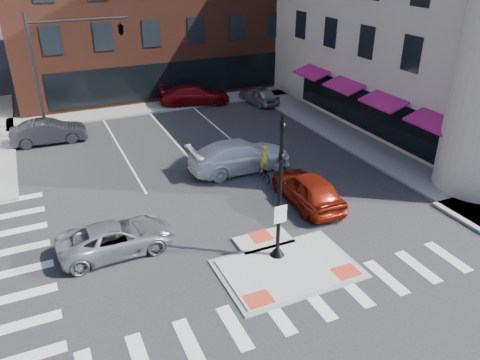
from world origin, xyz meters
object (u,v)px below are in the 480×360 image
bg_car_silver (259,95)px  cyclist (264,168)px  red_sedan (308,188)px  white_pickup (240,156)px  silver_suv (116,238)px  bg_car_dark (49,132)px  bg_car_red (195,95)px

bg_car_silver → cyclist: bearing=56.4°
red_sedan → white_pickup: 5.14m
silver_suv → bg_car_dark: (-1.54, 13.99, 0.10)m
silver_suv → bg_car_red: size_ratio=0.86×
bg_car_silver → bg_car_red: (-4.79, 1.86, 0.11)m
bg_car_dark → bg_car_red: bearing=-68.0°
bg_car_dark → cyclist: cyclist is taller
bg_car_silver → bg_car_red: bearing=-29.4°
red_sedan → bg_car_silver: (5.22, 15.78, -0.13)m
silver_suv → bg_car_red: bearing=-30.4°
bg_car_dark → bg_car_silver: bearing=-79.7°
silver_suv → red_sedan: red_sedan is taller
silver_suv → bg_car_red: 20.36m
red_sedan → bg_car_dark: red_sedan is taller
silver_suv → bg_car_silver: (14.58, 16.00, 0.03)m
bg_car_dark → cyclist: 14.64m
red_sedan → bg_car_red: red_sedan is taller
bg_car_silver → cyclist: 13.88m
red_sedan → bg_car_silver: 16.62m
white_pickup → cyclist: bearing=-159.7°
silver_suv → white_pickup: (7.99, 5.18, 0.20)m
cyclist → white_pickup: bearing=-63.9°
bg_car_red → bg_car_dark: bearing=119.5°
red_sedan → bg_car_dark: (-10.90, 13.77, -0.06)m
silver_suv → bg_car_silver: bearing=-44.0°
white_pickup → bg_car_red: bearing=-8.2°
bg_car_dark → bg_car_silver: 16.24m
white_pickup → cyclist: 1.84m
silver_suv → white_pickup: 9.52m
bg_car_dark → bg_car_silver: (16.12, 2.01, -0.07)m
bg_car_dark → cyclist: size_ratio=2.28×
silver_suv → cyclist: 9.30m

